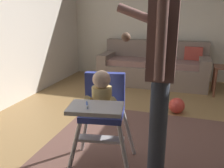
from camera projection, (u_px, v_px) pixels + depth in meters
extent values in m
cube|color=#997547|center=(141.00, 140.00, 2.83)|extent=(5.89, 7.20, 0.10)
cube|color=silver|center=(169.00, 19.00, 5.03)|extent=(5.09, 0.06, 2.59)
cube|color=brown|center=(141.00, 162.00, 2.33)|extent=(2.14, 2.46, 0.01)
cube|color=gray|center=(152.00, 74.00, 4.88)|extent=(2.12, 0.84, 0.40)
cube|color=gray|center=(156.00, 51.00, 5.05)|extent=(2.12, 0.22, 0.46)
cube|color=gray|center=(108.00, 57.00, 5.08)|extent=(0.20, 0.84, 0.20)
cube|color=gray|center=(204.00, 63.00, 4.50)|extent=(0.20, 0.84, 0.20)
cube|color=#8B655F|center=(130.00, 61.00, 4.89)|extent=(0.85, 0.60, 0.11)
cube|color=#8B655F|center=(176.00, 64.00, 4.62)|extent=(0.85, 0.60, 0.11)
cube|color=#B24238|center=(193.00, 55.00, 4.72)|extent=(0.35, 0.13, 0.34)
cylinder|color=silver|center=(72.00, 155.00, 1.98)|extent=(0.15, 0.19, 0.55)
cylinder|color=silver|center=(125.00, 159.00, 1.92)|extent=(0.19, 0.15, 0.55)
cylinder|color=silver|center=(85.00, 130.00, 2.40)|extent=(0.19, 0.15, 0.55)
cylinder|color=silver|center=(129.00, 133.00, 2.34)|extent=(0.15, 0.19, 0.55)
cube|color=#313E97|center=(103.00, 113.00, 2.08)|extent=(0.42, 0.42, 0.05)
cube|color=#313E97|center=(105.00, 89.00, 2.17)|extent=(0.37, 0.13, 0.30)
cube|color=silver|center=(96.00, 108.00, 1.75)|extent=(0.44, 0.33, 0.03)
cube|color=silver|center=(101.00, 139.00, 2.03)|extent=(0.41, 0.17, 0.02)
cylinder|color=#E6CA7F|center=(102.00, 99.00, 2.02)|extent=(0.20, 0.20, 0.22)
sphere|color=beige|center=(101.00, 79.00, 1.96)|extent=(0.15, 0.15, 0.15)
cylinder|color=#E6CA7F|center=(89.00, 99.00, 1.99)|extent=(0.07, 0.15, 0.10)
cylinder|color=#E6CA7F|center=(114.00, 100.00, 1.96)|extent=(0.07, 0.15, 0.10)
cylinder|color=blue|center=(87.00, 105.00, 1.76)|extent=(0.07, 0.12, 0.01)
cube|color=white|center=(88.00, 107.00, 1.70)|extent=(0.02, 0.03, 0.02)
cylinder|color=#3D4451|center=(159.00, 127.00, 2.03)|extent=(0.14, 0.14, 0.93)
cylinder|color=#3D4451|center=(157.00, 133.00, 1.92)|extent=(0.14, 0.14, 0.93)
cube|color=brown|center=(164.00, 38.00, 1.76)|extent=(0.21, 0.41, 0.57)
cylinder|color=brown|center=(145.00, 18.00, 1.93)|extent=(0.48, 0.09, 0.23)
sphere|color=brown|center=(126.00, 37.00, 2.02)|extent=(0.08, 0.08, 0.08)
cylinder|color=brown|center=(161.00, 42.00, 1.54)|extent=(0.07, 0.07, 0.52)
sphere|color=#D13D33|center=(177.00, 106.00, 3.45)|extent=(0.23, 0.23, 0.23)
cylinder|color=brown|center=(215.00, 83.00, 4.07)|extent=(0.04, 0.04, 0.50)
cylinder|color=brown|center=(213.00, 78.00, 4.38)|extent=(0.04, 0.04, 0.50)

